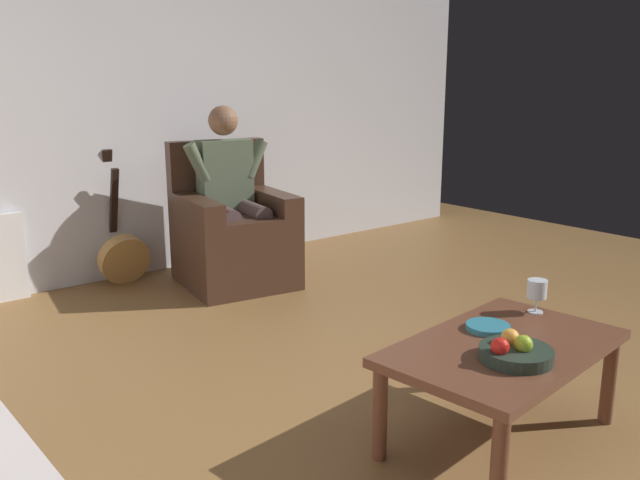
% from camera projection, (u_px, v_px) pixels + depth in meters
% --- Properties ---
extents(ground_plane, '(7.68, 7.68, 0.00)m').
position_uv_depth(ground_plane, '(513.00, 420.00, 2.93)').
color(ground_plane, brown).
extents(wall_back, '(6.40, 0.06, 2.73)m').
position_uv_depth(wall_back, '(165.00, 93.00, 5.04)').
color(wall_back, silver).
rests_on(wall_back, ground).
extents(armchair, '(0.85, 0.88, 1.03)m').
position_uv_depth(armchair, '(233.00, 236.00, 4.84)').
color(armchair, '#412A1D').
rests_on(armchair, ground).
extents(person_seated, '(0.65, 0.62, 1.29)m').
position_uv_depth(person_seated, '(232.00, 189.00, 4.75)').
color(person_seated, '#56644C').
rests_on(person_seated, ground).
extents(coffee_table, '(1.08, 0.73, 0.43)m').
position_uv_depth(coffee_table, '(503.00, 357.00, 2.69)').
color(coffee_table, brown).
rests_on(coffee_table, ground).
extents(guitar, '(0.37, 0.32, 0.98)m').
position_uv_depth(guitar, '(123.00, 254.00, 4.85)').
color(guitar, '#B58444').
rests_on(guitar, ground).
extents(wine_glass_near, '(0.09, 0.09, 0.16)m').
position_uv_depth(wine_glass_near, '(537.00, 291.00, 3.00)').
color(wine_glass_near, silver).
rests_on(wine_glass_near, coffee_table).
extents(fruit_bowl, '(0.28, 0.28, 0.11)m').
position_uv_depth(fruit_bowl, '(515.00, 352.00, 2.51)').
color(fruit_bowl, '#233026').
rests_on(fruit_bowl, coffee_table).
extents(decorative_dish, '(0.19, 0.19, 0.02)m').
position_uv_depth(decorative_dish, '(488.00, 327.00, 2.82)').
color(decorative_dish, teal).
rests_on(decorative_dish, coffee_table).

